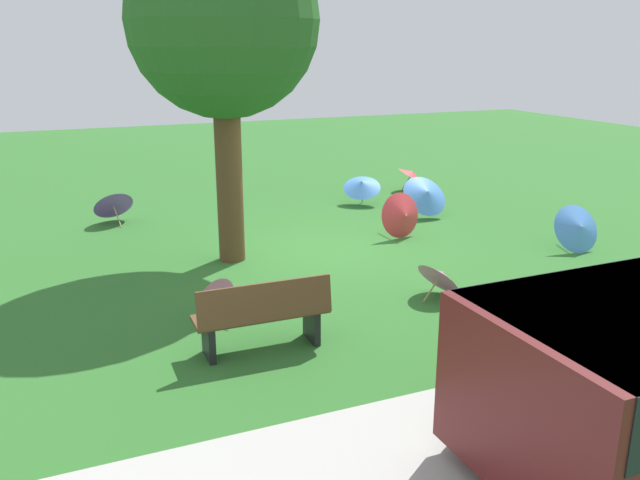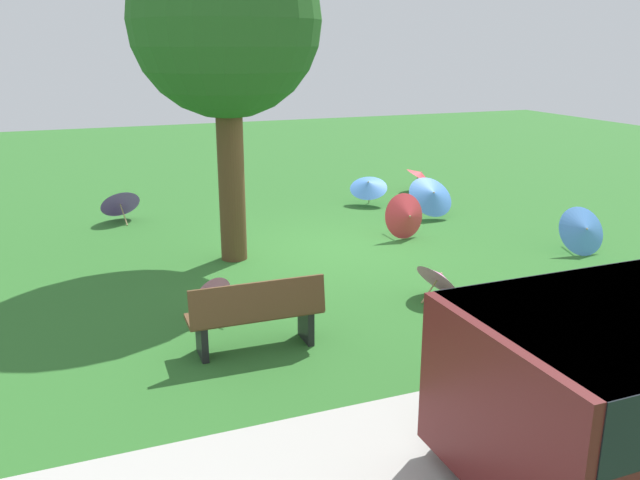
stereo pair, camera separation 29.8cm
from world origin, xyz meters
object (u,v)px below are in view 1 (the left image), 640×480
parasol_red_1 (403,215)px  parasol_red_0 (412,174)px  parasol_blue_0 (426,194)px  parasol_blue_3 (362,185)px  shade_tree (223,23)px  parasol_purple_0 (113,204)px  park_bench (263,315)px  parasol_pink_0 (213,296)px  parasol_pink_1 (440,276)px  parasol_blue_1 (579,228)px

parasol_red_1 → parasol_red_0: bearing=-122.9°
parasol_blue_0 → parasol_blue_3: (0.70, -1.58, -0.05)m
shade_tree → parasol_purple_0: 4.98m
parasol_red_0 → parasol_red_1: size_ratio=0.97×
shade_tree → parasol_blue_0: shade_tree is taller
parasol_blue_3 → parasol_red_0: bearing=-154.6°
shade_tree → parasol_blue_0: size_ratio=5.45×
park_bench → parasol_red_1: park_bench is taller
parasol_blue_3 → parasol_blue_0: bearing=114.0°
parasol_purple_0 → parasol_red_1: 5.87m
parasol_pink_0 → parasol_blue_0: bearing=-147.8°
shade_tree → parasol_red_1: 4.71m
park_bench → parasol_pink_0: 1.26m
park_bench → shade_tree: (-0.61, -3.52, 3.34)m
parasol_pink_1 → parasol_blue_3: parasol_blue_3 is taller
parasol_pink_1 → parasol_blue_0: parasol_blue_0 is taller
parasol_blue_0 → shade_tree: bearing=13.6°
parasol_pink_0 → parasol_blue_3: 6.83m
parasol_pink_1 → parasol_red_1: (-1.02, -2.84, 0.12)m
park_bench → parasol_blue_0: (-5.09, -4.61, 0.05)m
parasol_pink_0 → parasol_red_0: 8.73m
park_bench → parasol_blue_3: size_ratio=1.40×
parasol_red_0 → parasol_pink_1: 7.18m
shade_tree → parasol_blue_3: bearing=-144.7°
parasol_pink_0 → parasol_red_0: parasol_red_0 is taller
parasol_pink_0 → parasol_red_1: bearing=-151.3°
park_bench → parasol_red_1: bearing=-138.1°
park_bench → parasol_pink_0: bearing=-76.4°
parasol_red_0 → parasol_red_1: bearing=57.1°
shade_tree → parasol_red_1: bearing=179.8°
parasol_pink_0 → parasol_purple_0: size_ratio=0.72×
parasol_blue_1 → parasol_pink_0: bearing=3.2°
parasol_blue_0 → parasol_blue_3: 1.73m
park_bench → parasol_pink_1: (-2.89, -0.67, -0.14)m
parasol_blue_0 → parasol_purple_0: size_ratio=1.09×
park_bench → parasol_blue_3: (-4.38, -6.19, -0.00)m
parasol_pink_1 → parasol_purple_0: parasol_purple_0 is taller
parasol_blue_0 → parasol_red_1: 1.61m
parasol_red_0 → parasol_pink_1: (3.31, 6.38, -0.11)m
parasol_red_0 → parasol_blue_3: size_ratio=0.76×
parasol_red_0 → parasol_blue_1: (-0.12, 5.46, -0.00)m
parasol_pink_1 → parasol_blue_1: 3.55m
parasol_red_0 → parasol_blue_1: bearing=91.3°
parasol_red_1 → parasol_blue_3: size_ratio=0.78×
parasol_purple_0 → parasol_pink_0: bearing=96.9°
parasol_pink_0 → parasol_red_1: 4.79m
park_bench → parasol_blue_1: park_bench is taller
parasol_blue_1 → parasol_red_1: parasol_red_1 is taller
parasol_blue_0 → parasol_pink_0: bearing=32.2°
parasol_red_0 → parasol_red_1: (2.29, 3.54, 0.01)m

